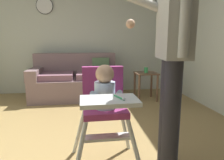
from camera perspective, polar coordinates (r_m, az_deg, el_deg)
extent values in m
cube|color=#9A7E4A|center=(2.23, -9.15, -20.27)|extent=(5.85, 6.79, 0.10)
cube|color=beige|center=(4.55, -8.95, 13.51)|extent=(5.05, 0.06, 2.66)
cube|color=slate|center=(4.07, -10.11, -2.22)|extent=(1.64, 0.84, 0.40)
cube|color=slate|center=(4.32, -10.13, 4.32)|extent=(1.64, 0.22, 0.46)
cube|color=slate|center=(4.11, -20.45, 1.67)|extent=(0.20, 0.84, 0.20)
cube|color=slate|center=(4.04, 0.11, 2.21)|extent=(0.20, 0.84, 0.20)
cube|color=#805766|center=(4.00, -15.12, 1.09)|extent=(0.61, 0.60, 0.11)
cube|color=#805766|center=(3.97, -5.36, 1.34)|extent=(0.61, 0.60, 0.11)
cube|color=#4C6B47|center=(4.21, -3.10, 3.89)|extent=(0.35, 0.16, 0.34)
cylinder|color=silver|center=(1.65, -9.17, -20.17)|extent=(0.17, 0.17, 0.51)
cylinder|color=silver|center=(1.70, 6.72, -19.16)|extent=(0.17, 0.17, 0.51)
cylinder|color=silver|center=(2.04, -9.05, -13.86)|extent=(0.17, 0.17, 0.51)
cylinder|color=silver|center=(2.08, 3.49, -13.26)|extent=(0.17, 0.17, 0.51)
cube|color=#8F306A|center=(1.75, -2.05, -8.33)|extent=(0.36, 0.36, 0.05)
cube|color=#8F306A|center=(1.84, -2.62, -1.26)|extent=(0.36, 0.07, 0.33)
cube|color=silver|center=(1.42, -0.78, -5.80)|extent=(0.40, 0.26, 0.03)
cube|color=silver|center=(1.72, -1.59, -15.64)|extent=(0.40, 0.10, 0.02)
cylinder|color=silver|center=(1.69, -2.01, -4.21)|extent=(0.17, 0.17, 0.22)
sphere|color=tan|center=(1.64, -2.01, 1.71)|extent=(0.15, 0.15, 0.15)
cylinder|color=silver|center=(1.64, -5.52, -4.31)|extent=(0.05, 0.15, 0.10)
cylinder|color=silver|center=(1.66, 1.76, -4.05)|extent=(0.05, 0.15, 0.10)
cylinder|color=#38A366|center=(1.43, 2.01, -4.87)|extent=(0.06, 0.13, 0.01)
cube|color=white|center=(1.38, 3.28, -5.12)|extent=(0.02, 0.03, 0.02)
cylinder|color=#2C2B33|center=(1.88, 15.16, -8.85)|extent=(0.14, 0.14, 0.96)
cylinder|color=#2C2B33|center=(1.77, 16.16, -10.12)|extent=(0.14, 0.14, 0.96)
cube|color=#A2A198|center=(1.72, 16.97, 15.42)|extent=(0.25, 0.42, 0.59)
cylinder|color=#A2A198|center=(1.88, 10.36, 19.99)|extent=(0.48, 0.14, 0.23)
sphere|color=tan|center=(1.84, 5.15, 15.31)|extent=(0.08, 0.08, 0.08)
cylinder|color=#A2A198|center=(1.50, 19.69, 16.07)|extent=(0.07, 0.07, 0.53)
sphere|color=#284CB7|center=(3.04, -2.24, -8.20)|extent=(0.22, 0.22, 0.22)
cube|color=brown|center=(3.89, 9.44, 1.88)|extent=(0.40, 0.40, 0.02)
cylinder|color=brown|center=(3.73, 7.59, -2.50)|extent=(0.04, 0.04, 0.50)
cylinder|color=brown|center=(3.84, 12.50, -2.31)|extent=(0.04, 0.04, 0.50)
cylinder|color=brown|center=(4.05, 6.33, -1.42)|extent=(0.04, 0.04, 0.50)
cylinder|color=brown|center=(4.15, 10.89, -1.27)|extent=(0.04, 0.04, 0.50)
cylinder|color=green|center=(3.88, 9.45, 2.76)|extent=(0.07, 0.07, 0.10)
cylinder|color=white|center=(4.61, -18.25, 19.04)|extent=(0.32, 0.03, 0.32)
cylinder|color=black|center=(4.63, -18.22, 19.01)|extent=(0.34, 0.02, 0.34)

